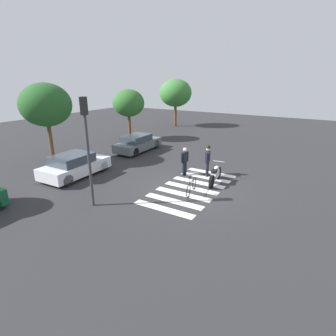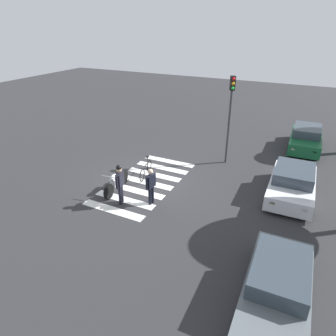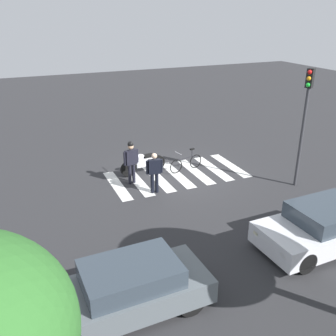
# 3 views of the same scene
# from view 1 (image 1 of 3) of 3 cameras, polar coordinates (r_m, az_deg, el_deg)

# --- Properties ---
(ground_plane) EXTENTS (60.00, 60.00, 0.00)m
(ground_plane) POSITION_cam_1_polar(r_m,az_deg,el_deg) (13.84, 4.95, -4.26)
(ground_plane) COLOR #2B2B2D
(police_motorcycle) EXTENTS (2.12, 0.62, 1.06)m
(police_motorcycle) POSITION_cam_1_polar(r_m,az_deg,el_deg) (14.47, 10.02, -1.44)
(police_motorcycle) COLOR black
(police_motorcycle) RESTS_ON ground_plane
(leaning_bicycle) EXTENTS (1.70, 0.49, 0.98)m
(leaning_bicycle) POSITION_cam_1_polar(r_m,az_deg,el_deg) (13.11, 5.01, -3.89)
(leaning_bicycle) COLOR black
(leaning_bicycle) RESTS_ON ground_plane
(officer_on_foot) EXTENTS (0.66, 0.25, 1.64)m
(officer_on_foot) POSITION_cam_1_polar(r_m,az_deg,el_deg) (15.30, 3.57, 1.75)
(officer_on_foot) COLOR black
(officer_on_foot) RESTS_ON ground_plane
(officer_by_motorcycle) EXTENTS (0.67, 0.30, 1.83)m
(officer_by_motorcycle) POSITION_cam_1_polar(r_m,az_deg,el_deg) (15.27, 8.46, 2.06)
(officer_by_motorcycle) COLOR black
(officer_by_motorcycle) RESTS_ON ground_plane
(crosswalk_stripes) EXTENTS (5.85, 2.93, 0.01)m
(crosswalk_stripes) POSITION_cam_1_polar(r_m,az_deg,el_deg) (13.84, 4.95, -4.25)
(crosswalk_stripes) COLOR silver
(crosswalk_stripes) RESTS_ON ground_plane
(car_white_van) EXTENTS (3.98, 1.94, 1.31)m
(car_white_van) POSITION_cam_1_polar(r_m,az_deg,el_deg) (16.14, -19.25, 0.50)
(car_white_van) COLOR black
(car_white_van) RESTS_ON ground_plane
(car_grey_coupe) EXTENTS (4.17, 1.78, 1.27)m
(car_grey_coupe) POSITION_cam_1_polar(r_m,az_deg,el_deg) (20.69, -6.48, 5.27)
(car_grey_coupe) COLOR black
(car_grey_coupe) RESTS_ON ground_plane
(traffic_light_pole) EXTENTS (0.36, 0.32, 4.68)m
(traffic_light_pole) POSITION_cam_1_polar(r_m,az_deg,el_deg) (11.47, -16.89, 6.47)
(traffic_light_pole) COLOR #38383D
(traffic_light_pole) RESTS_ON ground_plane
(street_tree_mid) EXTENTS (3.14, 3.14, 5.11)m
(street_tree_mid) POSITION_cam_1_polar(r_m,az_deg,el_deg) (18.69, -24.60, 12.09)
(street_tree_mid) COLOR brown
(street_tree_mid) RESTS_ON ground_plane
(street_tree_far) EXTENTS (2.76, 2.76, 4.45)m
(street_tree_far) POSITION_cam_1_polar(r_m,az_deg,el_deg) (24.28, -8.41, 13.48)
(street_tree_far) COLOR brown
(street_tree_far) RESTS_ON ground_plane
(street_tree_end) EXTENTS (3.59, 3.59, 5.28)m
(street_tree_end) POSITION_cam_1_polar(r_m,az_deg,el_deg) (31.17, 1.62, 15.68)
(street_tree_end) COLOR brown
(street_tree_end) RESTS_ON ground_plane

